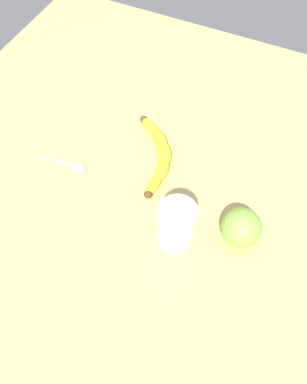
# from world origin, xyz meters

# --- Properties ---
(wooden_tabletop) EXTENTS (1.20, 1.20, 0.03)m
(wooden_tabletop) POSITION_xyz_m (0.00, 0.00, 0.01)
(wooden_tabletop) COLOR tan
(wooden_tabletop) RESTS_ON ground
(banana) EXTENTS (0.13, 0.21, 0.03)m
(banana) POSITION_xyz_m (-0.02, 0.08, 0.05)
(banana) COLOR yellow
(banana) RESTS_ON wooden_tabletop
(smoothie_glass) EXTENTS (0.08, 0.08, 0.11)m
(smoothie_glass) POSITION_xyz_m (0.09, -0.09, 0.08)
(smoothie_glass) COLOR silver
(smoothie_glass) RESTS_ON wooden_tabletop
(green_apple_fruit) EXTENTS (0.08, 0.08, 0.08)m
(green_apple_fruit) POSITION_xyz_m (0.20, -0.03, 0.07)
(green_apple_fruit) COLOR #84B747
(green_apple_fruit) RESTS_ON wooden_tabletop
(teaspoon) EXTENTS (0.11, 0.03, 0.01)m
(teaspoon) POSITION_xyz_m (-0.18, -0.02, 0.03)
(teaspoon) COLOR silver
(teaspoon) RESTS_ON wooden_tabletop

